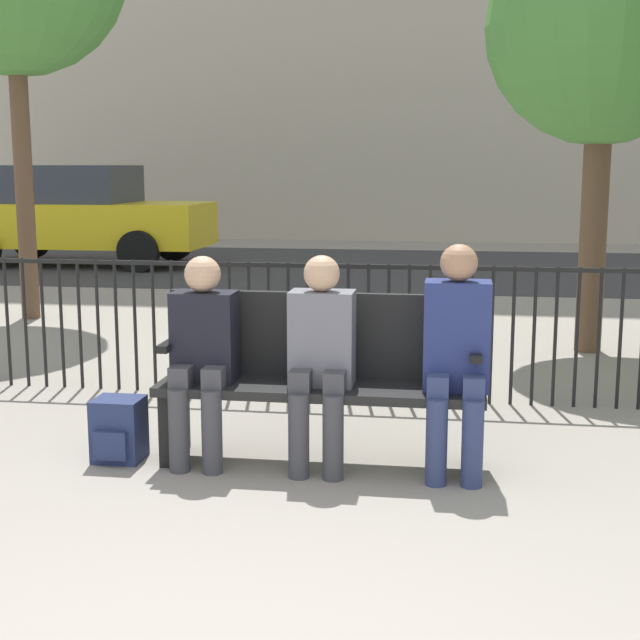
{
  "coord_description": "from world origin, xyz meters",
  "views": [
    {
      "loc": [
        0.7,
        -2.25,
        1.61
      ],
      "look_at": [
        0.0,
        2.35,
        0.8
      ],
      "focal_mm": 50.0,
      "sensor_mm": 36.0,
      "label": 1
    }
  ],
  "objects_px": {
    "seated_person_2": "(457,349)",
    "tree_1": "(604,29)",
    "seated_person_1": "(321,352)",
    "parked_car_0": "(74,213)",
    "park_bench": "(322,373)",
    "backpack": "(119,430)",
    "seated_person_0": "(203,349)"
  },
  "relations": [
    {
      "from": "seated_person_2",
      "to": "tree_1",
      "type": "distance_m",
      "value": 4.14
    },
    {
      "from": "park_bench",
      "to": "seated_person_0",
      "type": "height_order",
      "value": "seated_person_0"
    },
    {
      "from": "seated_person_0",
      "to": "seated_person_2",
      "type": "xyz_separation_m",
      "value": [
        1.35,
        0.0,
        0.04
      ]
    },
    {
      "from": "seated_person_0",
      "to": "seated_person_2",
      "type": "distance_m",
      "value": 1.35
    },
    {
      "from": "seated_person_0",
      "to": "backpack",
      "type": "distance_m",
      "value": 0.67
    },
    {
      "from": "seated_person_1",
      "to": "parked_car_0",
      "type": "xyz_separation_m",
      "value": [
        -5.49,
        9.34,
        0.2
      ]
    },
    {
      "from": "seated_person_0",
      "to": "backpack",
      "type": "height_order",
      "value": "seated_person_0"
    },
    {
      "from": "park_bench",
      "to": "parked_car_0",
      "type": "bearing_deg",
      "value": 120.75
    },
    {
      "from": "seated_person_1",
      "to": "park_bench",
      "type": "bearing_deg",
      "value": 95.17
    },
    {
      "from": "seated_person_0",
      "to": "backpack",
      "type": "xyz_separation_m",
      "value": [
        -0.48,
        -0.04,
        -0.46
      ]
    },
    {
      "from": "park_bench",
      "to": "seated_person_1",
      "type": "xyz_separation_m",
      "value": [
        0.01,
        -0.13,
        0.15
      ]
    },
    {
      "from": "seated_person_0",
      "to": "tree_1",
      "type": "height_order",
      "value": "tree_1"
    },
    {
      "from": "backpack",
      "to": "seated_person_0",
      "type": "bearing_deg",
      "value": 4.87
    },
    {
      "from": "seated_person_2",
      "to": "backpack",
      "type": "xyz_separation_m",
      "value": [
        -1.83,
        -0.05,
        -0.5
      ]
    },
    {
      "from": "seated_person_1",
      "to": "backpack",
      "type": "xyz_separation_m",
      "value": [
        -1.12,
        -0.04,
        -0.47
      ]
    },
    {
      "from": "parked_car_0",
      "to": "seated_person_1",
      "type": "bearing_deg",
      "value": -59.55
    },
    {
      "from": "park_bench",
      "to": "seated_person_0",
      "type": "bearing_deg",
      "value": -168.11
    },
    {
      "from": "seated_person_2",
      "to": "tree_1",
      "type": "relative_size",
      "value": 0.33
    },
    {
      "from": "seated_person_2",
      "to": "parked_car_0",
      "type": "relative_size",
      "value": 0.29
    },
    {
      "from": "park_bench",
      "to": "seated_person_0",
      "type": "relative_size",
      "value": 1.55
    },
    {
      "from": "backpack",
      "to": "parked_car_0",
      "type": "height_order",
      "value": "parked_car_0"
    },
    {
      "from": "park_bench",
      "to": "tree_1",
      "type": "relative_size",
      "value": 0.47
    },
    {
      "from": "backpack",
      "to": "parked_car_0",
      "type": "bearing_deg",
      "value": 114.97
    },
    {
      "from": "backpack",
      "to": "tree_1",
      "type": "bearing_deg",
      "value": 49.08
    },
    {
      "from": "seated_person_1",
      "to": "tree_1",
      "type": "relative_size",
      "value": 0.31
    },
    {
      "from": "park_bench",
      "to": "backpack",
      "type": "height_order",
      "value": "park_bench"
    },
    {
      "from": "parked_car_0",
      "to": "backpack",
      "type": "bearing_deg",
      "value": -65.03
    },
    {
      "from": "park_bench",
      "to": "backpack",
      "type": "distance_m",
      "value": 1.17
    },
    {
      "from": "seated_person_1",
      "to": "backpack",
      "type": "distance_m",
      "value": 1.22
    },
    {
      "from": "seated_person_2",
      "to": "seated_person_1",
      "type": "bearing_deg",
      "value": -179.67
    },
    {
      "from": "seated_person_2",
      "to": "backpack",
      "type": "relative_size",
      "value": 3.48
    },
    {
      "from": "tree_1",
      "to": "seated_person_1",
      "type": "bearing_deg",
      "value": -118.72
    }
  ]
}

